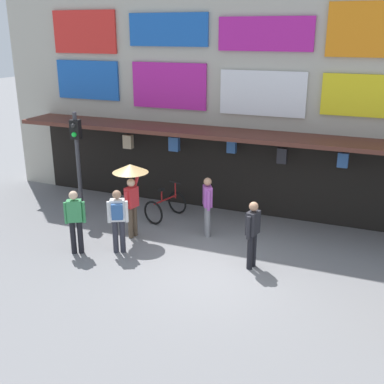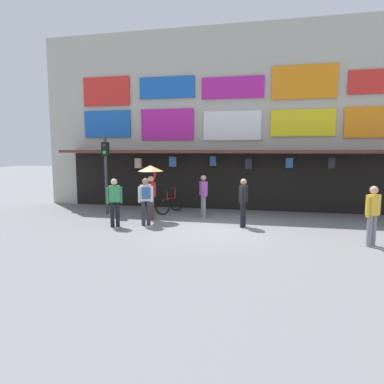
{
  "view_description": "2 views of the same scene",
  "coord_description": "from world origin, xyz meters",
  "px_view_note": "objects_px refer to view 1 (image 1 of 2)",
  "views": [
    {
      "loc": [
        3.33,
        -9.49,
        5.42
      ],
      "look_at": [
        -1.15,
        1.45,
        1.37
      ],
      "focal_mm": 44.19,
      "sensor_mm": 36.0,
      "label": 1
    },
    {
      "loc": [
        1.55,
        -11.15,
        2.64
      ],
      "look_at": [
        -1.16,
        1.12,
        1.1
      ],
      "focal_mm": 31.8,
      "sensor_mm": 36.0,
      "label": 2
    }
  ],
  "objects_px": {
    "traffic_light_near": "(77,148)",
    "pedestrian_in_green": "(207,203)",
    "pedestrian_in_red": "(118,217)",
    "pedestrian_in_blue": "(75,217)",
    "pedestrian_in_purple": "(253,231)",
    "pedestrian_with_umbrella": "(131,180)",
    "bicycle_parked": "(166,206)"
  },
  "relations": [
    {
      "from": "pedestrian_in_purple",
      "to": "pedestrian_with_umbrella",
      "type": "height_order",
      "value": "pedestrian_with_umbrella"
    },
    {
      "from": "bicycle_parked",
      "to": "traffic_light_near",
      "type": "bearing_deg",
      "value": -162.94
    },
    {
      "from": "traffic_light_near",
      "to": "pedestrian_in_blue",
      "type": "bearing_deg",
      "value": -57.64
    },
    {
      "from": "bicycle_parked",
      "to": "pedestrian_in_purple",
      "type": "xyz_separation_m",
      "value": [
        3.24,
        -2.05,
        0.55
      ]
    },
    {
      "from": "traffic_light_near",
      "to": "pedestrian_in_green",
      "type": "relative_size",
      "value": 1.9
    },
    {
      "from": "bicycle_parked",
      "to": "pedestrian_in_purple",
      "type": "relative_size",
      "value": 0.78
    },
    {
      "from": "pedestrian_with_umbrella",
      "to": "pedestrian_in_green",
      "type": "bearing_deg",
      "value": 24.59
    },
    {
      "from": "pedestrian_in_red",
      "to": "traffic_light_near",
      "type": "bearing_deg",
      "value": 143.19
    },
    {
      "from": "pedestrian_with_umbrella",
      "to": "pedestrian_in_green",
      "type": "xyz_separation_m",
      "value": [
        1.87,
        0.86,
        -0.69
      ]
    },
    {
      "from": "pedestrian_in_purple",
      "to": "pedestrian_in_blue",
      "type": "bearing_deg",
      "value": -168.14
    },
    {
      "from": "pedestrian_in_green",
      "to": "pedestrian_in_purple",
      "type": "bearing_deg",
      "value": -39.62
    },
    {
      "from": "bicycle_parked",
      "to": "pedestrian_in_blue",
      "type": "distance_m",
      "value": 3.21
    },
    {
      "from": "pedestrian_in_purple",
      "to": "pedestrian_in_green",
      "type": "bearing_deg",
      "value": 140.38
    },
    {
      "from": "pedestrian_in_purple",
      "to": "pedestrian_in_blue",
      "type": "distance_m",
      "value": 4.44
    },
    {
      "from": "traffic_light_near",
      "to": "pedestrian_in_purple",
      "type": "bearing_deg",
      "value": -12.59
    },
    {
      "from": "pedestrian_in_purple",
      "to": "pedestrian_in_blue",
      "type": "xyz_separation_m",
      "value": [
        -4.35,
        -0.91,
        0.04
      ]
    },
    {
      "from": "bicycle_parked",
      "to": "pedestrian_in_green",
      "type": "height_order",
      "value": "pedestrian_in_green"
    },
    {
      "from": "pedestrian_in_purple",
      "to": "pedestrian_with_umbrella",
      "type": "bearing_deg",
      "value": 171.82
    },
    {
      "from": "traffic_light_near",
      "to": "pedestrian_with_umbrella",
      "type": "bearing_deg",
      "value": -19.26
    },
    {
      "from": "pedestrian_in_blue",
      "to": "pedestrian_with_umbrella",
      "type": "relative_size",
      "value": 0.81
    },
    {
      "from": "pedestrian_with_umbrella",
      "to": "pedestrian_in_red",
      "type": "distance_m",
      "value": 1.21
    },
    {
      "from": "bicycle_parked",
      "to": "pedestrian_with_umbrella",
      "type": "bearing_deg",
      "value": -100.14
    },
    {
      "from": "pedestrian_in_red",
      "to": "pedestrian_in_purple",
      "type": "bearing_deg",
      "value": 8.49
    },
    {
      "from": "traffic_light_near",
      "to": "pedestrian_in_purple",
      "type": "distance_m",
      "value": 6.0
    },
    {
      "from": "traffic_light_near",
      "to": "pedestrian_in_red",
      "type": "xyz_separation_m",
      "value": [
        2.38,
        -1.78,
        -1.16
      ]
    },
    {
      "from": "pedestrian_in_red",
      "to": "pedestrian_in_green",
      "type": "bearing_deg",
      "value": 47.46
    },
    {
      "from": "traffic_light_near",
      "to": "pedestrian_with_umbrella",
      "type": "xyz_separation_m",
      "value": [
        2.22,
        -0.78,
        -0.5
      ]
    },
    {
      "from": "pedestrian_in_purple",
      "to": "traffic_light_near",
      "type": "bearing_deg",
      "value": 167.41
    },
    {
      "from": "traffic_light_near",
      "to": "pedestrian_with_umbrella",
      "type": "height_order",
      "value": "traffic_light_near"
    },
    {
      "from": "pedestrian_in_blue",
      "to": "pedestrian_in_green",
      "type": "xyz_separation_m",
      "value": [
        2.7,
        2.28,
        -0.04
      ]
    },
    {
      "from": "bicycle_parked",
      "to": "pedestrian_in_red",
      "type": "relative_size",
      "value": 0.78
    },
    {
      "from": "pedestrian_in_red",
      "to": "pedestrian_in_blue",
      "type": "bearing_deg",
      "value": -157.42
    }
  ]
}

